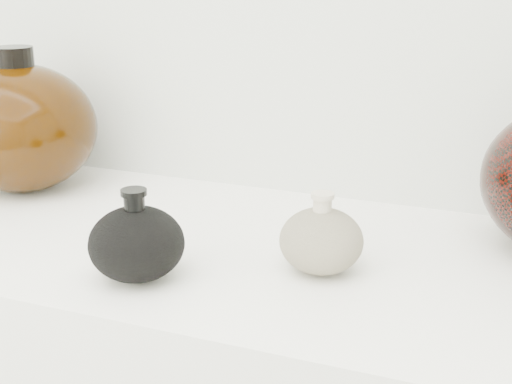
% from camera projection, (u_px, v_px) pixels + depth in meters
% --- Properties ---
extents(black_gourd_vase, '(0.13, 0.13, 0.12)m').
position_uv_depth(black_gourd_vase, '(137.00, 243.00, 0.88)').
color(black_gourd_vase, black).
rests_on(black_gourd_vase, display_counter).
extents(cream_gourd_vase, '(0.13, 0.13, 0.11)m').
position_uv_depth(cream_gourd_vase, '(321.00, 240.00, 0.90)').
color(cream_gourd_vase, beige).
rests_on(cream_gourd_vase, display_counter).
extents(left_round_pot, '(0.33, 0.33, 0.24)m').
position_uv_depth(left_round_pot, '(21.00, 127.00, 1.20)').
color(left_round_pot, black).
rests_on(left_round_pot, display_counter).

